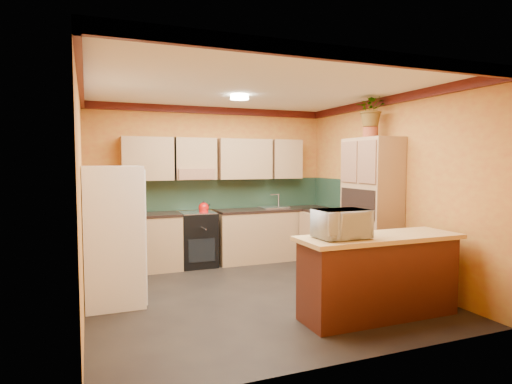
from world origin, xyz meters
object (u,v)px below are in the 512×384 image
fridge (114,236)px  pantry (371,209)px  base_cabinets_back (233,238)px  breakfast_bar (379,278)px  stove (197,239)px  microwave (342,224)px

fridge → pantry: size_ratio=0.81×
base_cabinets_back → breakfast_bar: same height
fridge → stove: bearing=47.3°
fridge → pantry: 3.61m
fridge → pantry: (3.60, -0.24, 0.20)m
base_cabinets_back → pantry: bearing=-48.7°
stove → fridge: 2.13m
fridge → breakfast_bar: size_ratio=0.94×
stove → breakfast_bar: (1.33, -3.08, -0.02)m
stove → microwave: 3.25m
stove → microwave: microwave is taller
stove → pantry: 2.87m
pantry → microwave: (-1.36, -1.31, 0.03)m
fridge → microwave: size_ratio=3.04×
stove → breakfast_bar: 3.35m
fridge → breakfast_bar: fridge is taller
base_cabinets_back → pantry: 2.44m
base_cabinets_back → fridge: bearing=-143.0°
fridge → pantry: bearing=-3.8°
microwave → pantry: bearing=42.6°
base_cabinets_back → stove: stove is taller
microwave → breakfast_bar: bearing=-1.4°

